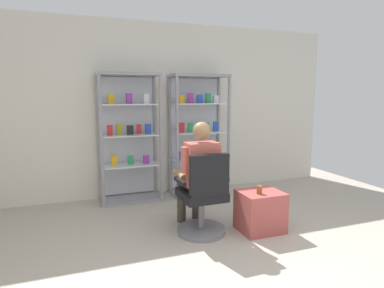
# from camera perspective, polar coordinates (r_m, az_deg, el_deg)

# --- Properties ---
(back_wall) EXTENTS (6.00, 0.10, 2.70)m
(back_wall) POSITION_cam_1_polar(r_m,az_deg,el_deg) (5.26, -5.57, 5.99)
(back_wall) COLOR silver
(back_wall) RESTS_ON ground
(display_cabinet_left) EXTENTS (0.90, 0.45, 1.90)m
(display_cabinet_left) POSITION_cam_1_polar(r_m,az_deg,el_deg) (4.95, -10.99, 1.23)
(display_cabinet_left) COLOR gray
(display_cabinet_left) RESTS_ON ground
(display_cabinet_right) EXTENTS (0.90, 0.45, 1.90)m
(display_cabinet_right) POSITION_cam_1_polar(r_m,az_deg,el_deg) (5.23, 1.00, 1.82)
(display_cabinet_right) COLOR gray
(display_cabinet_right) RESTS_ON ground
(office_chair) EXTENTS (0.57, 0.56, 0.96)m
(office_chair) POSITION_cam_1_polar(r_m,az_deg,el_deg) (3.72, 2.00, -10.04)
(office_chair) COLOR slate
(office_chair) RESTS_ON ground
(seated_shopkeeper) EXTENTS (0.49, 0.57, 1.29)m
(seated_shopkeeper) POSITION_cam_1_polar(r_m,az_deg,el_deg) (3.78, 1.04, -4.72)
(seated_shopkeeper) COLOR #3F382D
(seated_shopkeeper) RESTS_ON ground
(storage_crate) EXTENTS (0.49, 0.42, 0.47)m
(storage_crate) POSITION_cam_1_polar(r_m,az_deg,el_deg) (3.97, 11.87, -11.45)
(storage_crate) COLOR #B24C47
(storage_crate) RESTS_ON ground
(tea_glass) EXTENTS (0.06, 0.06, 0.09)m
(tea_glass) POSITION_cam_1_polar(r_m,az_deg,el_deg) (3.80, 11.73, -7.87)
(tea_glass) COLOR brown
(tea_glass) RESTS_ON storage_crate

